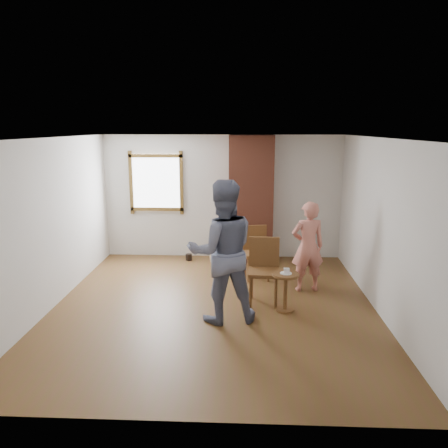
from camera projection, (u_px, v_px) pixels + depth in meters
The scene contains 12 objects.
ground at pixel (214, 306), 6.85m from camera, with size 5.50×5.50×0.00m, color brown.
room_shell at pixel (212, 187), 7.05m from camera, with size 5.04×5.52×2.62m.
brick_chimney at pixel (251, 199), 8.98m from camera, with size 0.90×0.50×2.60m, color brown.
stoneware_crock at pixel (219, 249), 9.14m from camera, with size 0.40×0.40×0.51m, color tan.
dark_pot at pixel (189, 257), 9.21m from camera, with size 0.13×0.13×0.13m, color black.
dining_chair_left at pixel (264, 267), 6.94m from camera, with size 0.51×0.51×1.03m.
dining_chair_right at pixel (256, 249), 8.06m from camera, with size 0.53×0.53×0.97m.
side_table at pixel (285, 286), 6.61m from camera, with size 0.40×0.40×0.60m.
cake_plate at pixel (286, 273), 6.56m from camera, with size 0.18×0.18×0.01m, color white.
cake_slice at pixel (287, 271), 6.55m from camera, with size 0.08×0.07×0.06m, color white.
man at pixel (222, 252), 6.17m from camera, with size 1.00×0.78×2.06m, color #161C3E.
person_pink at pixel (308, 247), 7.37m from camera, with size 0.57×0.37×1.55m, color #CE7767.
Camera 1 is at (0.45, -6.39, 2.76)m, focal length 35.00 mm.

